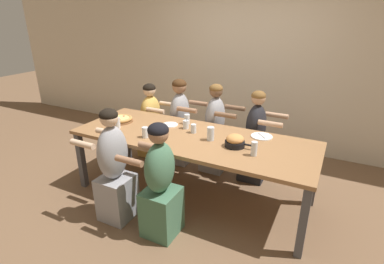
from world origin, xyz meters
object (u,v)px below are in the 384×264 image
diner_far_midleft (180,125)px  diner_far_left (151,124)px  diner_far_center (215,132)px  diner_near_center (160,186)px  drinking_glass_a (254,150)px  drinking_glass_b (194,128)px  skillet_bowl (235,141)px  pizza_board_main (121,119)px  drinking_glass_f (211,135)px  empty_plate_b (170,125)px  drinking_glass_c (187,120)px  empty_plate_a (262,136)px  diner_near_midleft (114,171)px  diner_far_midright (255,141)px  drinking_glass_d (145,133)px  cocktail_glass_blue (186,125)px  drinking_glass_e (117,123)px

diner_far_midleft → diner_far_left: size_ratio=1.10×
diner_far_center → diner_near_center: 1.44m
drinking_glass_a → drinking_glass_b: 0.82m
skillet_bowl → diner_near_center: (-0.48, -0.67, -0.29)m
pizza_board_main → drinking_glass_f: bearing=-1.3°
empty_plate_b → diner_near_center: size_ratio=0.17×
diner_far_left → drinking_glass_c: bearing=64.4°
empty_plate_a → drinking_glass_c: size_ratio=1.95×
diner_far_left → diner_far_center: size_ratio=0.92×
drinking_glass_f → diner_near_midleft: bearing=-136.3°
diner_near_center → diner_far_midright: bearing=-19.1°
drinking_glass_b → diner_far_left: 1.23m
diner_near_center → drinking_glass_d: bearing=46.2°
cocktail_glass_blue → drinking_glass_c: 0.16m
pizza_board_main → empty_plate_a: bearing=10.4°
skillet_bowl → diner_near_center: bearing=-125.6°
empty_plate_a → diner_far_center: size_ratio=0.20×
cocktail_glass_blue → diner_far_midright: size_ratio=0.11×
empty_plate_a → pizza_board_main: bearing=-169.6°
diner_far_midleft → diner_near_midleft: bearing=1.5°
drinking_glass_a → diner_far_midleft: 1.59m
empty_plate_b → drinking_glass_e: size_ratio=1.49×
skillet_bowl → diner_far_left: size_ratio=0.27×
skillet_bowl → drinking_glass_e: same height
cocktail_glass_blue → drinking_glass_d: size_ratio=1.05×
diner_near_midleft → diner_far_left: (-0.53, 1.44, -0.05)m
empty_plate_b → diner_far_center: (0.38, 0.53, -0.22)m
drinking_glass_a → diner_far_midleft: diner_far_midleft is taller
drinking_glass_d → diner_far_midleft: bearing=96.5°
drinking_glass_b → diner_far_left: diner_far_left is taller
empty_plate_b → diner_far_center: 0.69m
skillet_bowl → drinking_glass_c: size_ratio=2.45×
empty_plate_b → diner_far_midright: 1.09m
pizza_board_main → drinking_glass_e: drinking_glass_e is taller
pizza_board_main → empty_plate_b: bearing=15.3°
drinking_glass_f → diner_near_center: diner_near_center is taller
pizza_board_main → empty_plate_b: 0.64m
empty_plate_b → drinking_glass_c: 0.22m
diner_far_center → empty_plate_b: bearing=-35.5°
drinking_glass_b → diner_near_center: size_ratio=0.09×
skillet_bowl → diner_near_midleft: size_ratio=0.25×
skillet_bowl → drinking_glass_b: bearing=165.1°
drinking_glass_f → empty_plate_a: bearing=36.1°
drinking_glass_f → diner_near_midleft: (-0.74, -0.71, -0.28)m
drinking_glass_a → drinking_glass_c: (-0.98, 0.49, -0.01)m
pizza_board_main → diner_far_midright: 1.72m
drinking_glass_b → diner_near_center: 0.87m
empty_plate_b → drinking_glass_e: (-0.50, -0.37, 0.06)m
empty_plate_b → diner_far_left: (-0.65, 0.53, -0.27)m
diner_far_center → drinking_glass_d: bearing=-23.3°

